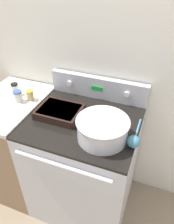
# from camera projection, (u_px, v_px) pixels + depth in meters

# --- Properties ---
(kitchen_wall) EXTENTS (8.00, 0.05, 2.50)m
(kitchen_wall) POSITION_uv_depth(u_px,v_px,m) (102.00, 51.00, 1.54)
(kitchen_wall) COLOR silver
(kitchen_wall) RESTS_ON ground_plane
(stove_range) EXTENTS (0.75, 0.69, 0.90)m
(stove_range) POSITION_uv_depth(u_px,v_px,m) (84.00, 164.00, 1.73)
(stove_range) COLOR #BCBCC1
(stove_range) RESTS_ON ground_plane
(control_panel) EXTENTS (0.75, 0.07, 0.17)m
(control_panel) POSITION_uv_depth(u_px,v_px,m) (98.00, 88.00, 1.65)
(control_panel) COLOR #BCBCC1
(control_panel) RESTS_ON stove_range
(side_counter) EXTENTS (0.48, 0.66, 0.91)m
(side_counter) POSITION_uv_depth(u_px,v_px,m) (19.00, 144.00, 1.91)
(side_counter) COLOR #896B4C
(side_counter) RESTS_ON ground_plane
(mixing_bowl) EXTENTS (0.32, 0.32, 0.14)m
(mixing_bowl) POSITION_uv_depth(u_px,v_px,m) (103.00, 128.00, 1.28)
(mixing_bowl) COLOR silver
(mixing_bowl) RESTS_ON stove_range
(casserole_dish) EXTENTS (0.30, 0.23, 0.06)m
(casserole_dish) POSITION_uv_depth(u_px,v_px,m) (59.00, 111.00, 1.49)
(casserole_dish) COLOR black
(casserole_dish) RESTS_ON stove_range
(ladle) EXTENTS (0.08, 0.30, 0.08)m
(ladle) POSITION_uv_depth(u_px,v_px,m) (134.00, 141.00, 1.25)
(ladle) COLOR teal
(ladle) RESTS_ON stove_range
(spice_jar_yellow_cap) EXTENTS (0.05, 0.05, 0.08)m
(spice_jar_yellow_cap) POSITION_uv_depth(u_px,v_px,m) (30.00, 95.00, 1.62)
(spice_jar_yellow_cap) COLOR tan
(spice_jar_yellow_cap) RESTS_ON side_counter
(spice_jar_blue_cap) EXTENTS (0.06, 0.06, 0.08)m
(spice_jar_blue_cap) POSITION_uv_depth(u_px,v_px,m) (18.00, 96.00, 1.61)
(spice_jar_blue_cap) COLOR beige
(spice_jar_blue_cap) RESTS_ON side_counter
(spice_jar_black_cap) EXTENTS (0.05, 0.05, 0.09)m
(spice_jar_black_cap) POSITION_uv_depth(u_px,v_px,m) (15.00, 89.00, 1.69)
(spice_jar_black_cap) COLOR beige
(spice_jar_black_cap) RESTS_ON side_counter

